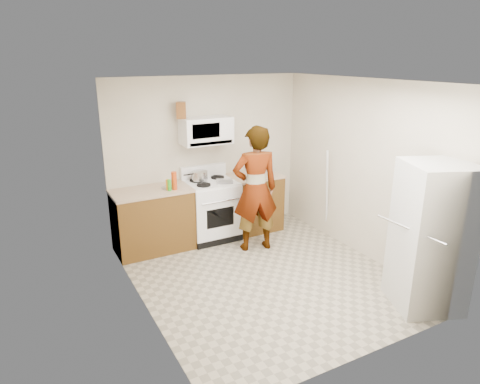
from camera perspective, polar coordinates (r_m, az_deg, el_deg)
floor at (r=5.78m, az=3.41°, el=-11.09°), size 3.60×3.60×0.00m
back_wall at (r=6.82m, az=-4.30°, el=4.73°), size 3.20×0.02×2.50m
right_wall at (r=6.25m, az=16.18°, el=2.84°), size 0.02×3.60×2.50m
cabinet_left at (r=6.45m, az=-11.52°, el=-3.83°), size 1.12×0.62×0.90m
counter_left at (r=6.29m, az=-11.78°, el=0.13°), size 1.14×0.64×0.03m
cabinet_right at (r=7.08m, az=1.87°, el=-1.47°), size 0.80×0.62×0.90m
counter_right at (r=6.94m, az=1.91°, el=2.18°), size 0.82×0.64×0.03m
gas_range at (r=6.73m, az=-3.86°, el=-2.24°), size 0.76×0.65×1.13m
microwave at (r=6.53m, az=-4.55°, el=8.17°), size 0.76×0.38×0.40m
person at (r=6.20m, az=2.05°, el=0.38°), size 0.75×0.57×1.86m
fridge at (r=5.25m, az=24.14°, el=-5.49°), size 0.92×0.92×1.70m
kettle at (r=7.04m, az=2.25°, el=3.36°), size 0.18×0.18×0.20m
jug at (r=6.39m, az=-7.85°, el=10.75°), size 0.18×0.18×0.24m
saucepan at (r=6.59m, az=-5.40°, el=2.17°), size 0.27×0.27×0.13m
tray at (r=6.50m, az=-2.06°, el=1.43°), size 0.29×0.24×0.05m
bottle_spray at (r=6.20m, az=-8.77°, el=1.49°), size 0.08×0.08×0.26m
bottle_hot_sauce at (r=6.21m, az=-9.63°, el=0.96°), size 0.07×0.07×0.16m
bottle_green_cap at (r=6.17m, az=-9.39°, el=0.89°), size 0.05×0.05×0.16m
pot_lid at (r=6.32m, az=-9.41°, el=0.56°), size 0.29×0.29×0.01m
broom at (r=6.84m, az=11.50°, el=-0.14°), size 0.26×0.21×1.42m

